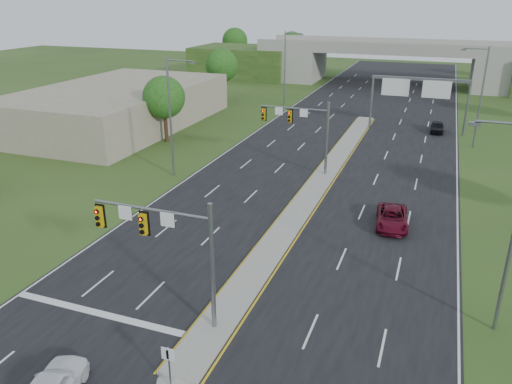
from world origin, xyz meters
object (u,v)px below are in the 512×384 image
object	(u,v)px
car_far_a	(392,218)
car_far_c	(437,127)
keep_right_sign	(169,361)
overpass	(392,65)
signal_mast_near	(169,240)
signal_mast_far	(304,125)
sign_gantry	(418,90)

from	to	relation	value
car_far_a	car_far_c	distance (m)	29.87
car_far_a	keep_right_sign	bearing A→B (deg)	-115.87
car_far_a	car_far_c	xyz separation A→B (m)	(2.28, 29.78, -0.00)
keep_right_sign	overpass	size ratio (longest dim) A/B	0.03
signal_mast_near	car_far_c	xyz separation A→B (m)	(11.71, 45.55, -4.04)
signal_mast_far	overpass	xyz separation A→B (m)	(2.26, 55.07, -1.17)
signal_mast_far	keep_right_sign	bearing A→B (deg)	-85.61
signal_mast_far	keep_right_sign	distance (m)	29.71
signal_mast_far	car_far_c	size ratio (longest dim) A/B	1.79
signal_mast_far	overpass	bearing A→B (deg)	87.65
sign_gantry	car_far_c	size ratio (longest dim) A/B	2.97
sign_gantry	signal_mast_far	bearing A→B (deg)	-114.11
signal_mast_far	keep_right_sign	xyz separation A→B (m)	(2.26, -29.45, -3.21)
signal_mast_far	overpass	size ratio (longest dim) A/B	0.09
overpass	car_far_a	distance (m)	64.77
signal_mast_near	sign_gantry	size ratio (longest dim) A/B	0.60
keep_right_sign	sign_gantry	distance (m)	50.04
signal_mast_near	car_far_a	xyz separation A→B (m)	(9.43, 15.77, -4.04)
keep_right_sign	car_far_a	world-z (taller)	keep_right_sign
signal_mast_far	keep_right_sign	world-z (taller)	signal_mast_far
signal_mast_far	signal_mast_near	bearing A→B (deg)	-90.00
signal_mast_near	sign_gantry	world-z (taller)	signal_mast_near
overpass	car_far_a	size ratio (longest dim) A/B	16.63
sign_gantry	overpass	size ratio (longest dim) A/B	0.14
car_far_a	car_far_c	world-z (taller)	car_far_a
signal_mast_near	signal_mast_far	size ratio (longest dim) A/B	1.00
signal_mast_far	sign_gantry	distance (m)	21.91
sign_gantry	overpass	distance (m)	35.75
sign_gantry	car_far_c	world-z (taller)	sign_gantry
signal_mast_near	overpass	world-z (taller)	overpass
keep_right_sign	sign_gantry	size ratio (longest dim) A/B	0.19
signal_mast_near	keep_right_sign	bearing A→B (deg)	-63.06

